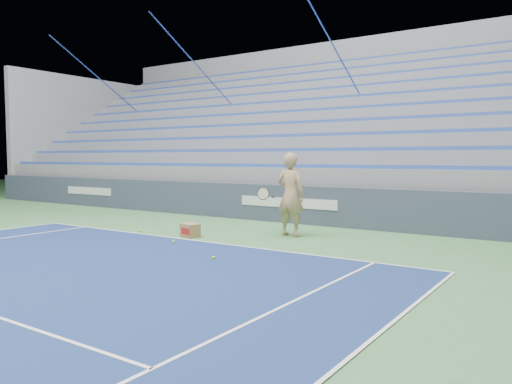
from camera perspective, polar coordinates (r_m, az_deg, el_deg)
sponsor_barrier at (r=14.62m, az=3.88°, el=-1.37°), size 30.00×0.32×1.10m
bleachers at (r=19.71m, az=12.34°, el=5.19°), size 31.00×9.15×7.30m
tennis_player at (r=12.10m, az=3.97°, el=-0.30°), size 0.98×0.87×2.02m
ball_box at (r=12.09m, az=-7.54°, el=-4.38°), size 0.50×0.43×0.32m
tennis_ball_0 at (r=12.76m, az=-7.89°, el=-4.52°), size 0.07×0.07×0.07m
tennis_ball_1 at (r=11.32m, az=-9.40°, el=-5.63°), size 0.07×0.07×0.07m
tennis_ball_2 at (r=9.45m, az=-4.87°, el=-7.50°), size 0.07×0.07×0.07m
tennis_ball_3 at (r=13.11m, az=-13.14°, el=-4.36°), size 0.07×0.07×0.07m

